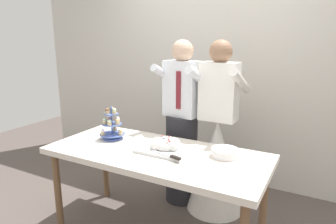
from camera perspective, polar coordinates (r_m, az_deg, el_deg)
name	(u,v)px	position (r m, az deg, el deg)	size (l,w,h in m)	color
rear_wall	(217,58)	(3.57, 9.30, 10.12)	(5.20, 0.10, 2.90)	beige
dessert_table	(156,160)	(2.49, -2.31, -9.04)	(1.80, 0.80, 0.78)	silver
cupcake_stand	(112,126)	(2.77, -10.59, -2.61)	(0.23, 0.23, 0.31)	#4C66B2
main_cake_tray	(165,146)	(2.45, -0.59, -6.44)	(0.43, 0.33, 0.13)	silver
plate_stack	(225,153)	(2.38, 10.83, -7.58)	(0.21, 0.21, 0.07)	white
person_groom	(182,132)	(3.04, 2.62, -3.82)	(0.51, 0.53, 1.66)	#232328
person_bride	(217,153)	(2.97, 9.22, -7.77)	(0.56, 0.56, 1.66)	white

